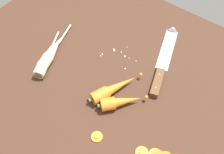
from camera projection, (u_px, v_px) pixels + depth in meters
ground_plane at (115, 79)px, 94.04cm from camera, size 120.00×90.00×4.00cm
chefs_knife at (165, 57)px, 96.37cm from camera, size 13.80×34.08×4.18cm
whole_carrot at (112, 89)px, 86.74cm from camera, size 9.96×19.26×4.20cm
whole_carrot_second at (119, 102)px, 84.00cm from camera, size 12.03×13.12×4.20cm
parsnip_front at (52, 52)px, 95.91cm from camera, size 8.79×23.06×4.00cm
parsnip_mid_left at (45, 60)px, 93.91cm from camera, size 11.35×20.68×4.00cm
carrot_slice_stray_near at (142, 152)px, 76.49cm from camera, size 3.88×3.88×0.70cm
carrot_slice_stray_mid at (97, 136)px, 79.26cm from camera, size 3.55×3.55×0.70cm
mince_crumbs at (122, 58)px, 96.54cm from camera, size 17.50×9.71×0.76cm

